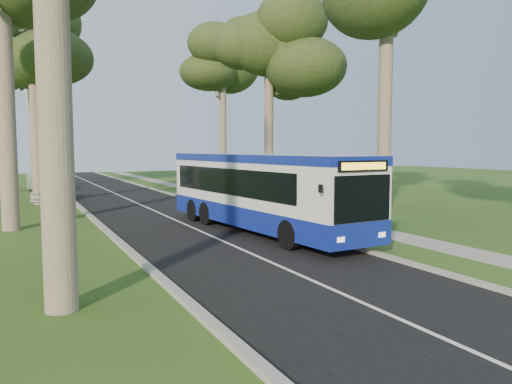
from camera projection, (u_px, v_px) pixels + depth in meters
ground at (330, 242)px, 18.23m from camera, size 120.00×120.00×0.00m
road at (163, 215)px, 25.67m from camera, size 7.00×100.00×0.02m
kerb_east at (226, 210)px, 27.18m from camera, size 0.25×100.00×0.12m
kerb_west at (92, 218)px, 24.14m from camera, size 0.25×100.00×0.12m
centre_line at (163, 214)px, 25.66m from camera, size 0.12×100.00×0.00m
footpath at (274, 208)px, 28.49m from camera, size 1.50×100.00×0.02m
bus at (261, 192)px, 20.30m from camera, size 3.55×12.14×3.17m
bus_stop_sign at (318, 194)px, 19.38m from camera, size 0.13×0.37×2.63m
bus_shelter at (350, 188)px, 20.62m from camera, size 1.71×2.99×2.51m
litter_bin at (355, 226)px, 19.32m from camera, size 0.48×0.48×0.84m
car_white at (51, 189)px, 32.18m from camera, size 2.91×4.88×1.55m
car_silver at (42, 182)px, 39.15m from camera, size 2.39×4.96×1.57m
tree_west_c at (32, 21)px, 29.49m from camera, size 5.20×5.20×14.78m
tree_west_e at (30, 52)px, 47.48m from camera, size 5.20×5.20×17.03m
tree_east_c at (269, 46)px, 36.37m from camera, size 5.20×5.20×14.63m
tree_east_d at (222, 60)px, 47.56m from camera, size 5.20×5.20×16.01m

